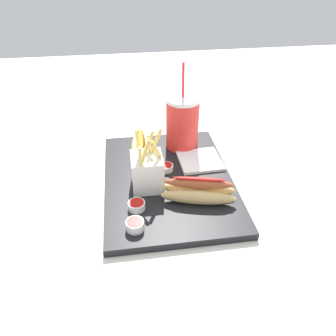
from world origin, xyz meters
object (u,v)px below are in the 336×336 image
at_px(soda_cup, 182,122).
at_px(ketchup_cup_3, 167,167).
at_px(ketchup_cup_1, 137,205).
at_px(hot_dog_2, 198,191).
at_px(hot_dog_1, 141,149).
at_px(fries_basket, 147,171).
at_px(ketchup_cup_2, 135,225).
at_px(napkin_stack, 200,160).

relative_size(soda_cup, ketchup_cup_3, 6.65).
bearing_deg(ketchup_cup_3, ketchup_cup_1, 146.95).
bearing_deg(ketchup_cup_1, hot_dog_2, -84.80).
distance_m(hot_dog_1, ketchup_cup_1, 0.22).
relative_size(fries_basket, hot_dog_1, 1.01).
distance_m(hot_dog_2, ketchup_cup_2, 0.17).
distance_m(hot_dog_2, ketchup_cup_1, 0.15).
distance_m(soda_cup, ketchup_cup_1, 0.31).
bearing_deg(ketchup_cup_2, napkin_stack, -40.03).
height_order(soda_cup, ketchup_cup_1, soda_cup).
height_order(ketchup_cup_3, napkin_stack, ketchup_cup_3).
xyz_separation_m(hot_dog_1, napkin_stack, (-0.05, -0.16, -0.02)).
distance_m(soda_cup, ketchup_cup_3, 0.15).
xyz_separation_m(fries_basket, ketchup_cup_2, (-0.15, 0.04, -0.03)).
xyz_separation_m(soda_cup, fries_basket, (-0.18, 0.12, -0.03)).
relative_size(hot_dog_2, ketchup_cup_2, 4.67).
relative_size(soda_cup, ketchup_cup_1, 6.24).
distance_m(hot_dog_1, ketchup_cup_3, 0.10).
relative_size(hot_dog_1, ketchup_cup_2, 4.06).
xyz_separation_m(hot_dog_2, ketchup_cup_3, (0.13, 0.06, -0.01)).
bearing_deg(hot_dog_1, napkin_stack, -108.80).
xyz_separation_m(ketchup_cup_3, napkin_stack, (0.03, -0.10, -0.01)).
xyz_separation_m(soda_cup, ketchup_cup_3, (-0.12, 0.06, -0.07)).
bearing_deg(ketchup_cup_3, hot_dog_2, -156.23).
bearing_deg(fries_basket, ketchup_cup_1, 157.81).
xyz_separation_m(soda_cup, ketchup_cup_1, (-0.26, 0.15, -0.07)).
bearing_deg(fries_basket, hot_dog_2, -120.83).
height_order(fries_basket, ketchup_cup_1, fries_basket).
bearing_deg(ketchup_cup_1, soda_cup, -30.44).
bearing_deg(ketchup_cup_1, ketchup_cup_3, -33.05).
bearing_deg(napkin_stack, ketchup_cup_2, 139.97).
relative_size(fries_basket, ketchup_cup_2, 4.09).
xyz_separation_m(soda_cup, hot_dog_2, (-0.25, 0.00, -0.05)).
xyz_separation_m(fries_basket, hot_dog_1, (0.14, 0.00, -0.02)).
distance_m(soda_cup, ketchup_cup_2, 0.37).
relative_size(fries_basket, ketchup_cup_3, 4.37).
bearing_deg(ketchup_cup_3, soda_cup, -27.14).
xyz_separation_m(soda_cup, napkin_stack, (-0.09, -0.03, -0.07)).
relative_size(ketchup_cup_1, napkin_stack, 0.35).
relative_size(fries_basket, napkin_stack, 1.43).
bearing_deg(soda_cup, napkin_stack, -159.20).
xyz_separation_m(fries_basket, ketchup_cup_3, (0.06, -0.06, -0.04)).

